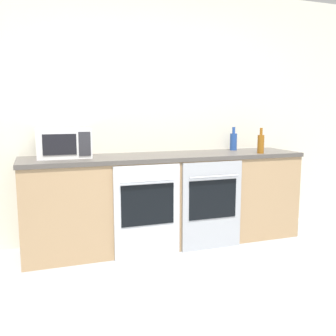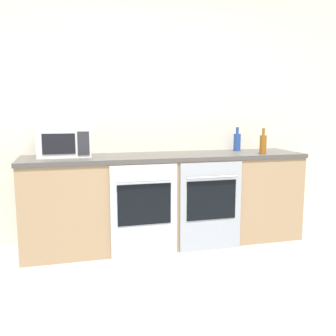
{
  "view_description": "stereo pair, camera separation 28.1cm",
  "coord_description": "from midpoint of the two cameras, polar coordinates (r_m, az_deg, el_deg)",
  "views": [
    {
      "loc": [
        -1.2,
        -1.67,
        1.32
      ],
      "look_at": [
        0.01,
        1.82,
        0.77
      ],
      "focal_mm": 40.0,
      "sensor_mm": 36.0,
      "label": 1
    },
    {
      "loc": [
        -0.94,
        -1.75,
        1.32
      ],
      "look_at": [
        0.01,
        1.82,
        0.77
      ],
      "focal_mm": 40.0,
      "sensor_mm": 36.0,
      "label": 2
    }
  ],
  "objects": [
    {
      "name": "bottle_amber",
      "position": [
        3.89,
        11.96,
        3.69
      ],
      "size": [
        0.07,
        0.07,
        0.26
      ],
      "color": "#8C5114",
      "rests_on": "counter_back"
    },
    {
      "name": "bottle_blue",
      "position": [
        4.17,
        8.05,
        4.08
      ],
      "size": [
        0.08,
        0.08,
        0.26
      ],
      "color": "#234793",
      "rests_on": "counter_back"
    },
    {
      "name": "wall_back",
      "position": [
        4.01,
        -3.81,
        8.17
      ],
      "size": [
        10.0,
        0.06,
        2.6
      ],
      "color": "silver",
      "rests_on": "ground_plane"
    },
    {
      "name": "microwave",
      "position": [
        3.63,
        -17.81,
        3.65
      ],
      "size": [
        0.48,
        0.34,
        0.27
      ],
      "color": "silver",
      "rests_on": "counter_back"
    },
    {
      "name": "oven_right",
      "position": [
        3.62,
        4.52,
        -5.69
      ],
      "size": [
        0.61,
        0.06,
        0.86
      ],
      "color": "#A8AAAF",
      "rests_on": "ground_plane"
    },
    {
      "name": "counter_back",
      "position": [
        3.79,
        -2.34,
        -4.75
      ],
      "size": [
        2.79,
        0.63,
        0.91
      ],
      "color": "tan",
      "rests_on": "ground_plane"
    },
    {
      "name": "oven_left",
      "position": [
        3.42,
        -5.53,
        -6.56
      ],
      "size": [
        0.61,
        0.06,
        0.86
      ],
      "color": "silver",
      "rests_on": "ground_plane"
    }
  ]
}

